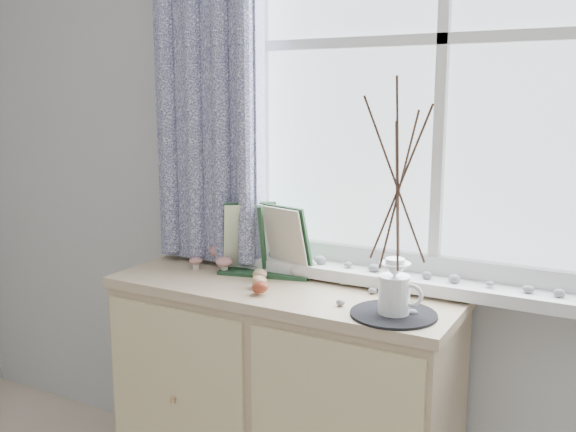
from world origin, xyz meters
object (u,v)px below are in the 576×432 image
at_px(sideboard, 282,403).
at_px(twig_pitcher, 398,180).
at_px(botanical_book, 260,240).
at_px(toadstool_cluster, 219,255).

bearing_deg(sideboard, twig_pitcher, -12.99).
distance_m(sideboard, botanical_book, 0.57).
bearing_deg(twig_pitcher, toadstool_cluster, 157.51).
bearing_deg(toadstool_cluster, botanical_book, -6.91).
height_order(sideboard, toadstool_cluster, toadstool_cluster).
distance_m(sideboard, twig_pitcher, 0.93).
xyz_separation_m(botanical_book, toadstool_cluster, (-0.19, 0.02, -0.08)).
height_order(botanical_book, toadstool_cluster, botanical_book).
relative_size(sideboard, twig_pitcher, 1.74).
bearing_deg(toadstool_cluster, twig_pitcher, -13.69).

